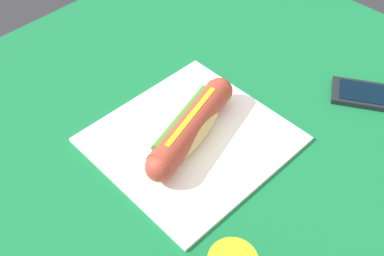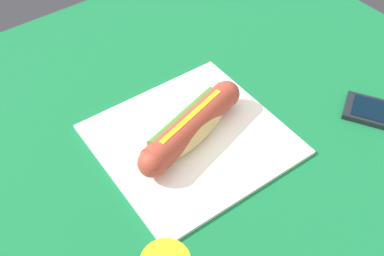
{
  "view_description": "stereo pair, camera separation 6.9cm",
  "coord_description": "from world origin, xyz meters",
  "views": [
    {
      "loc": [
        -0.32,
        -0.33,
        1.32
      ],
      "look_at": [
        0.01,
        -0.0,
        0.81
      ],
      "focal_mm": 43.0,
      "sensor_mm": 36.0,
      "label": 1
    },
    {
      "loc": [
        -0.27,
        -0.37,
        1.32
      ],
      "look_at": [
        0.01,
        -0.0,
        0.81
      ],
      "focal_mm": 43.0,
      "sensor_mm": 36.0,
      "label": 2
    }
  ],
  "objects": [
    {
      "name": "dining_table",
      "position": [
        0.0,
        0.0,
        0.64
      ],
      "size": [
        1.08,
        0.91,
        0.78
      ],
      "color": "brown",
      "rests_on": "ground"
    },
    {
      "name": "hot_dog",
      "position": [
        0.01,
        -0.0,
        0.81
      ],
      "size": [
        0.21,
        0.09,
        0.05
      ],
      "color": "#DBB26B",
      "rests_on": "paper_wrapper"
    },
    {
      "name": "paper_wrapper",
      "position": [
        0.01,
        -0.0,
        0.78
      ],
      "size": [
        0.28,
        0.27,
        0.01
      ],
      "primitive_type": "cube",
      "rotation": [
        0.0,
        0.0,
        -0.03
      ],
      "color": "white",
      "rests_on": "dining_table"
    }
  ]
}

